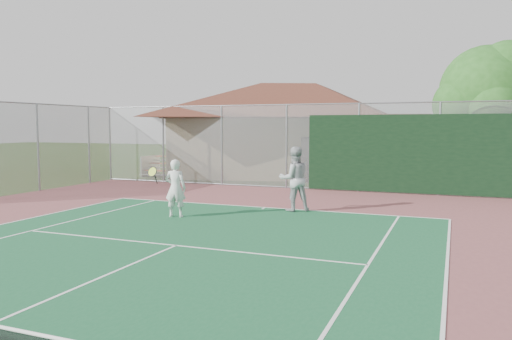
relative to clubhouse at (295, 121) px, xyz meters
The scene contains 7 objects.
back_fence 8.04m from the clubhouse, 53.61° to the right, with size 20.08×0.11×3.53m.
side_fence_left 13.20m from the clubhouse, 124.22° to the right, with size 0.08×9.00×3.50m.
clubhouse is the anchor object (origin of this frame).
bleachers 7.10m from the clubhouse, 143.56° to the right, with size 2.89×1.76×1.06m.
tree 10.24m from the clubhouse, 23.72° to the right, with size 4.25×4.03×5.93m.
player_white_front 14.16m from the clubhouse, 86.75° to the right, with size 1.07×0.71×1.65m.
player_grey_back 12.44m from the clubhouse, 72.77° to the right, with size 1.20×1.13×1.96m.
Camera 1 is at (5.56, -2.81, 2.59)m, focal length 35.00 mm.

